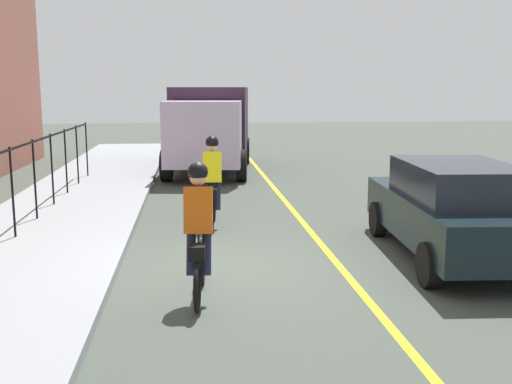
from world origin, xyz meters
The scene contains 7 objects.
ground_plane centered at (0.00, 0.00, 0.00)m, with size 80.00×80.00×0.00m, color #3D433C.
lane_line_centre centered at (0.00, -1.60, 0.00)m, with size 36.00×0.12×0.01m, color yellow.
sidewalk centered at (0.00, 3.40, 0.07)m, with size 40.00×3.20×0.15m, color gray.
cyclist_lead centered at (2.84, 0.27, 0.91)m, with size 1.71×0.38×1.83m.
cyclist_follow centered at (-1.39, 0.59, 0.91)m, with size 1.71×0.38×1.83m.
patrol_sedan centered at (0.16, -3.55, 0.82)m, with size 4.51×2.16×1.58m.
box_truck_background centered at (11.36, 0.03, 1.55)m, with size 6.93×3.14×2.78m.
Camera 1 is at (-9.01, 0.66, 2.74)m, focal length 42.30 mm.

